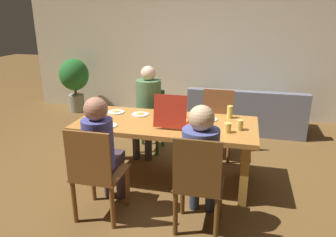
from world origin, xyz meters
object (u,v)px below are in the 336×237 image
at_px(plate_3, 116,112).
at_px(drinking_glass_3, 230,112).
at_px(person_1, 201,156).
at_px(person_2, 102,146).
at_px(plate_0, 108,126).
at_px(couch, 245,115).
at_px(drinking_glass_0, 227,128).
at_px(person_0, 148,103).
at_px(dining_table, 166,129).
at_px(drinking_glass_1, 240,125).
at_px(chair_2, 96,172).
at_px(potted_plant, 74,79).
at_px(pizza_box_0, 174,120).
at_px(plate_1, 140,114).
at_px(chair_3, 217,121).
at_px(chair_0, 150,119).
at_px(chair_1, 198,183).
at_px(drinking_glass_2, 206,123).
at_px(plate_2, 209,119).

xyz_separation_m(plate_3, drinking_glass_3, (1.39, 0.12, 0.06)).
bearing_deg(person_1, person_2, -179.82).
height_order(plate_0, couch, plate_0).
bearing_deg(plate_3, drinking_glass_0, -14.78).
relative_size(person_0, person_2, 1.02).
xyz_separation_m(dining_table, drinking_glass_1, (0.83, -0.06, 0.14)).
bearing_deg(plate_3, dining_table, -16.22).
height_order(person_0, drinking_glass_1, person_0).
xyz_separation_m(chair_2, potted_plant, (-1.99, 3.18, 0.17)).
distance_m(person_2, drinking_glass_0, 1.30).
bearing_deg(pizza_box_0, plate_1, 153.69).
distance_m(chair_3, drinking_glass_1, 1.03).
distance_m(plate_1, drinking_glass_0, 1.13).
bearing_deg(drinking_glass_0, plate_0, -174.63).
relative_size(chair_0, person_1, 0.72).
distance_m(chair_0, chair_3, 0.96).
bearing_deg(plate_3, pizza_box_0, -17.38).
height_order(person_1, drinking_glass_3, person_1).
bearing_deg(chair_1, drinking_glass_2, 92.65).
bearing_deg(plate_3, plate_0, -77.47).
bearing_deg(chair_1, person_1, 90.00).
bearing_deg(couch, plate_3, -131.82).
relative_size(chair_1, drinking_glass_3, 6.43).
bearing_deg(person_1, plate_0, 157.09).
height_order(plate_1, drinking_glass_3, drinking_glass_3).
distance_m(person_1, plate_0, 1.19).
bearing_deg(chair_2, dining_table, 63.81).
bearing_deg(chair_2, plate_2, 50.46).
distance_m(chair_0, person_2, 1.64).
relative_size(chair_0, chair_2, 0.90).
relative_size(chair_0, potted_plant, 0.81).
bearing_deg(drinking_glass_0, person_1, -108.26).
distance_m(chair_3, plate_0, 1.61).
height_order(person_0, drinking_glass_2, person_0).
xyz_separation_m(person_2, pizza_box_0, (0.55, 0.71, 0.08)).
distance_m(chair_0, plate_2, 1.17).
distance_m(drinking_glass_0, couch, 2.22).
relative_size(chair_0, plate_1, 4.12).
bearing_deg(drinking_glass_3, plate_2, -151.68).
bearing_deg(drinking_glass_3, chair_2, -132.89).
relative_size(person_2, chair_3, 1.31).
xyz_separation_m(dining_table, plate_3, (-0.70, 0.20, 0.10)).
distance_m(pizza_box_0, drinking_glass_2, 0.38).
distance_m(plate_3, drinking_glass_3, 1.40).
relative_size(dining_table, drinking_glass_0, 19.87).
xyz_separation_m(chair_0, person_2, (0.00, -1.62, 0.25)).
bearing_deg(couch, plate_2, -103.57).
bearing_deg(chair_1, person_0, 120.59).
bearing_deg(potted_plant, drinking_glass_1, -35.46).
relative_size(chair_3, plate_1, 4.39).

